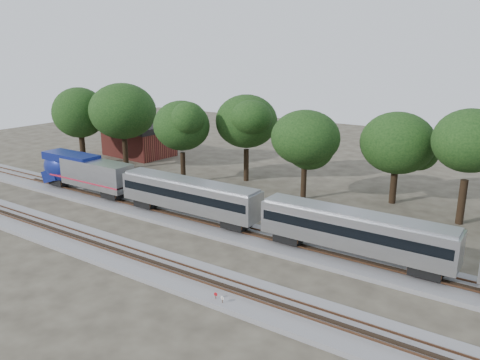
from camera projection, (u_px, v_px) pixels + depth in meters
The scene contains 15 objects.
ground at pixel (195, 254), 41.86m from camera, with size 160.00×160.00×0.00m, color #383328.
track_far at pixel (233, 231), 46.61m from camera, with size 160.00×5.00×0.73m.
track_near at pixel (165, 269), 38.61m from camera, with size 160.00×5.00×0.73m.
train at pixel (356, 230), 39.13m from camera, with size 86.67×2.98×4.40m.
switch_stand_red at pixel (216, 297), 33.56m from camera, with size 0.28×0.06×0.88m.
switch_stand_white at pixel (222, 300), 33.00m from camera, with size 0.29×0.05×0.91m.
switch_lever at pixel (219, 297), 34.31m from camera, with size 0.50×0.30×0.30m, color #512D19.
brick_building at pixel (139, 140), 80.49m from camera, with size 11.57×8.54×5.33m.
tree_0 at pixel (79, 113), 72.61m from camera, with size 8.37×8.37×11.80m.
tree_1 at pixel (123, 111), 69.78m from camera, with size 8.96×8.96×12.63m.
tree_2 at pixel (182, 126), 62.16m from camera, with size 8.04×8.04×11.34m.
tree_3 at pixel (246, 121), 63.18m from camera, with size 8.46×8.46×11.93m.
tree_4 at pixel (305, 138), 55.28m from camera, with size 7.75×7.75×10.92m.
tree_5 at pixel (397, 143), 53.94m from camera, with size 7.39×7.39×10.42m.
tree_6 at pixel (470, 141), 46.85m from camera, with size 9.01×9.01×12.70m.
Camera 1 is at (24.78, -29.78, 17.65)m, focal length 35.00 mm.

